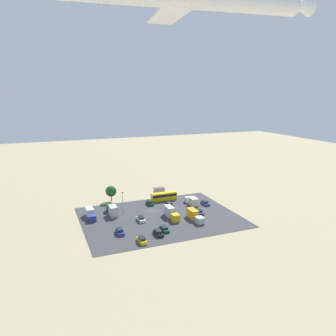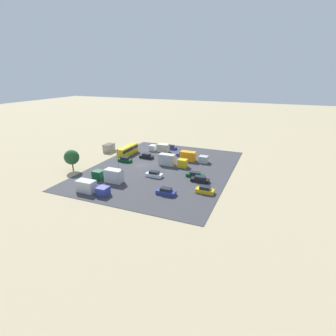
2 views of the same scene
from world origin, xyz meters
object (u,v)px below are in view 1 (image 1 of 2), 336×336
parked_car_6 (169,205)px  parked_truck_3 (192,201)px  parked_car_8 (142,240)px  parked_car_7 (120,231)px  parked_car_0 (150,203)px  parked_car_4 (158,233)px  parked_car_3 (199,212)px  shed_building (159,191)px  parked_car_2 (141,219)px  parked_truck_2 (171,213)px  parked_car_5 (205,203)px  bus (164,196)px  parked_car_1 (164,229)px  parked_truck_0 (90,214)px  parked_truck_4 (112,210)px  parked_truck_1 (195,215)px

parked_car_6 → parked_truck_3: (-9.05, 0.95, 0.64)m
parked_car_8 → parked_car_7: bearing=117.9°
parked_car_0 → parked_car_4: bearing=76.2°
parked_car_3 → shed_building: bearing=-80.3°
parked_car_8 → parked_car_2: bearing=73.4°
parked_truck_2 → parked_car_5: bearing=-157.1°
parked_car_5 → parked_car_7: (36.42, 13.72, 0.04)m
bus → shed_building: bearing=171.7°
parked_car_1 → parked_car_3: (-16.65, -9.15, 0.04)m
bus → parked_truck_3: bus is taller
shed_building → parked_car_5: shed_building is taller
parked_truck_3 → parked_car_1: bearing=-134.9°
parked_car_6 → parked_car_8: (18.61, 25.05, 0.02)m
parked_car_8 → parked_truck_0: 27.00m
parked_car_7 → parked_truck_2: 20.49m
parked_car_0 → parked_truck_0: size_ratio=0.56×
parked_car_8 → parked_truck_2: (-15.07, -14.70, 0.87)m
parked_truck_2 → parked_car_1: bearing=56.7°
parked_car_2 → parked_truck_2: (-10.43, 0.85, 0.90)m
parked_car_2 → parked_car_5: parked_car_2 is taller
parked_car_0 → parked_truck_2: bearing=99.1°
parked_car_2 → parked_truck_3: bearing=-159.6°
parked_car_5 → parked_truck_2: parked_truck_2 is taller
parked_car_2 → shed_building: bearing=-122.0°
parked_truck_2 → parked_car_3: bearing=177.8°
shed_building → parked_truck_2: bearing=77.8°
parked_car_2 → parked_car_5: 28.17m
parked_car_8 → parked_car_4: bearing=26.1°
shed_building → parked_truck_4: (23.59, 16.48, 0.32)m
parked_car_1 → parked_car_2: 11.20m
parked_truck_2 → parked_truck_3: 15.71m
bus → parked_car_4: bearing=-24.4°
bus → parked_car_5: bearing=49.0°
parked_truck_1 → parked_car_1: bearing=20.8°
parked_car_2 → parked_truck_1: bearing=162.1°
bus → parked_truck_0: (29.87, 7.83, -0.35)m
parked_car_7 → parked_truck_0: (5.97, -16.77, 0.63)m
parked_car_2 → parked_truck_0: (14.94, -9.40, 0.64)m
parked_truck_3 → parked_car_2: bearing=-159.6°
parked_car_5 → parked_car_6: parked_car_6 is taller
bus → parked_car_3: bus is taller
parked_car_0 → parked_car_6: 7.62m
parked_car_3 → parked_car_5: 10.09m
parked_car_5 → parked_car_0: bearing=157.8°
parked_car_8 → parked_truck_1: size_ratio=0.48×
parked_car_7 → parked_car_0: bearing=-128.2°
parked_car_2 → parked_car_6: 16.89m
parked_car_3 → parked_truck_3: (-2.21, -9.80, 0.68)m
parked_truck_3 → parked_truck_2: bearing=-143.2°
shed_building → parked_car_1: 38.21m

